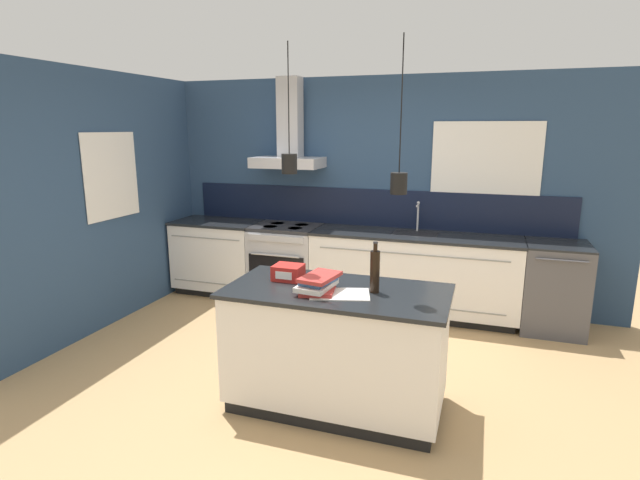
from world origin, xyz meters
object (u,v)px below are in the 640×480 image
Objects in this scene: dishwasher at (554,287)px; red_supply_box at (288,272)px; bottle_on_island at (375,271)px; book_stack at (318,284)px; oven_range at (286,263)px.

dishwasher is 4.23× the size of red_supply_box.
bottle_on_island is 1.00× the size of book_stack.
red_supply_box is (0.83, -1.96, 0.51)m from oven_range.
book_stack is at bearing -161.38° from bottle_on_island.
red_supply_box is (-0.68, 0.08, -0.10)m from bottle_on_island.
bottle_on_island is at bearing 18.62° from book_stack.
bottle_on_island reaches higher than book_stack.
bottle_on_island is at bearing -124.48° from dishwasher.
oven_range is 2.62m from bottle_on_island.
bottle_on_island is 0.41m from book_stack.
oven_range is 1.00× the size of dishwasher.
red_supply_box is at bearing 145.97° from book_stack.
bottle_on_island is 1.68× the size of red_supply_box.
bottle_on_island is (1.52, -2.05, 0.61)m from oven_range.
book_stack is at bearing -34.03° from red_supply_box.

